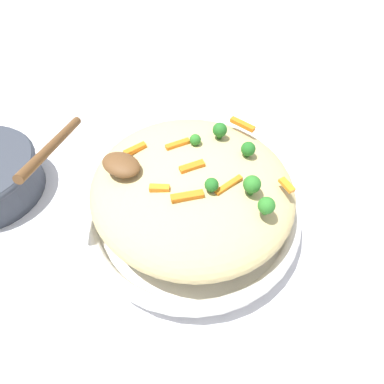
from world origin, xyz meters
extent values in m
plane|color=silver|center=(0.00, 0.00, 0.00)|extent=(2.40, 2.40, 0.00)
cylinder|color=white|center=(0.00, 0.00, 0.01)|extent=(0.31, 0.31, 0.03)
torus|color=white|center=(0.00, 0.00, 0.04)|extent=(0.33, 0.33, 0.02)
torus|color=black|center=(0.00, 0.00, 0.04)|extent=(0.32, 0.32, 0.00)
ellipsoid|color=#D1BA7A|center=(0.00, 0.00, 0.09)|extent=(0.30, 0.28, 0.09)
cube|color=orange|center=(-0.09, -0.01, 0.13)|extent=(0.02, 0.03, 0.01)
cube|color=orange|center=(0.12, 0.04, 0.13)|extent=(0.03, 0.02, 0.01)
cube|color=orange|center=(0.06, 0.00, 0.13)|extent=(0.02, 0.04, 0.01)
cube|color=orange|center=(-0.04, 0.03, 0.13)|extent=(0.03, 0.03, 0.01)
cube|color=orange|center=(-0.02, -0.05, 0.13)|extent=(0.03, 0.02, 0.01)
cube|color=orange|center=(0.02, -0.04, 0.13)|extent=(0.04, 0.04, 0.01)
cube|color=orange|center=(0.00, 0.00, 0.13)|extent=(0.03, 0.03, 0.01)
cube|color=orange|center=(0.02, 0.12, 0.13)|extent=(0.04, 0.01, 0.01)
cylinder|color=#205B1C|center=(0.05, 0.07, 0.13)|extent=(0.01, 0.01, 0.01)
sphere|color=#236B23|center=(0.05, 0.07, 0.14)|extent=(0.02, 0.02, 0.02)
cylinder|color=#296820|center=(-0.02, 0.04, 0.13)|extent=(0.01, 0.01, 0.00)
sphere|color=#2D7A28|center=(-0.02, 0.04, 0.14)|extent=(0.02, 0.02, 0.02)
cylinder|color=#205B1C|center=(0.04, -0.02, 0.13)|extent=(0.01, 0.01, 0.01)
sphere|color=#236B23|center=(0.04, -0.02, 0.14)|extent=(0.02, 0.02, 0.02)
cylinder|color=#296820|center=(0.11, -0.01, 0.13)|extent=(0.01, 0.01, 0.01)
sphere|color=#2D7A28|center=(0.11, -0.01, 0.14)|extent=(0.02, 0.02, 0.02)
cylinder|color=#205B1C|center=(0.00, 0.08, 0.13)|extent=(0.01, 0.01, 0.01)
sphere|color=#236B23|center=(0.00, 0.08, 0.14)|extent=(0.02, 0.02, 0.02)
cylinder|color=#296820|center=(0.08, 0.01, 0.13)|extent=(0.01, 0.01, 0.01)
sphere|color=#2D7A28|center=(0.08, 0.01, 0.14)|extent=(0.02, 0.02, 0.02)
ellipsoid|color=brown|center=(-0.08, -0.05, 0.13)|extent=(0.06, 0.04, 0.02)
cylinder|color=brown|center=(-0.16, -0.09, 0.16)|extent=(0.09, 0.16, 0.07)
camera|label=1|loc=(0.16, -0.26, 0.47)|focal=32.09mm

